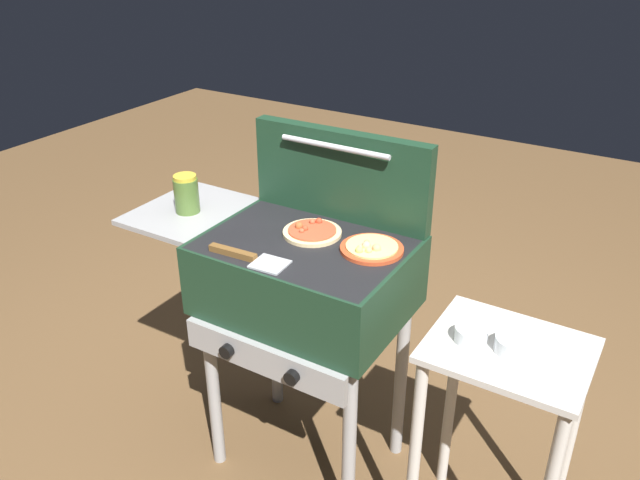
{
  "coord_description": "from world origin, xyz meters",
  "views": [
    {
      "loc": [
        0.96,
        -1.5,
        1.83
      ],
      "look_at": [
        0.05,
        0.0,
        0.92
      ],
      "focal_mm": 36.19,
      "sensor_mm": 36.0,
      "label": 1
    }
  ],
  "objects_px": {
    "grill": "(302,281)",
    "sauce_jar": "(186,194)",
    "topping_bowl_near": "(471,335)",
    "prep_table": "(500,407)",
    "pizza_pepperoni": "(312,231)",
    "spatula": "(248,257)",
    "topping_bowl_far": "(514,345)",
    "pizza_cheese": "(371,248)"
  },
  "relations": [
    {
      "from": "grill",
      "to": "sauce_jar",
      "type": "height_order",
      "value": "sauce_jar"
    },
    {
      "from": "topping_bowl_near",
      "to": "prep_table",
      "type": "bearing_deg",
      "value": 15.37
    },
    {
      "from": "pizza_pepperoni",
      "to": "topping_bowl_near",
      "type": "bearing_deg",
      "value": -8.28
    },
    {
      "from": "grill",
      "to": "sauce_jar",
      "type": "xyz_separation_m",
      "value": [
        -0.45,
        -0.01,
        0.21
      ]
    },
    {
      "from": "spatula",
      "to": "topping_bowl_far",
      "type": "height_order",
      "value": "spatula"
    },
    {
      "from": "grill",
      "to": "pizza_pepperoni",
      "type": "distance_m",
      "value": 0.16
    },
    {
      "from": "topping_bowl_far",
      "to": "pizza_pepperoni",
      "type": "bearing_deg",
      "value": 174.36
    },
    {
      "from": "topping_bowl_far",
      "to": "sauce_jar",
      "type": "bearing_deg",
      "value": -179.78
    },
    {
      "from": "prep_table",
      "to": "topping_bowl_far",
      "type": "bearing_deg",
      "value": -45.69
    },
    {
      "from": "spatula",
      "to": "topping_bowl_near",
      "type": "height_order",
      "value": "spatula"
    },
    {
      "from": "pizza_cheese",
      "to": "spatula",
      "type": "bearing_deg",
      "value": -140.86
    },
    {
      "from": "sauce_jar",
      "to": "grill",
      "type": "bearing_deg",
      "value": 1.64
    },
    {
      "from": "topping_bowl_far",
      "to": "topping_bowl_near",
      "type": "bearing_deg",
      "value": -172.46
    },
    {
      "from": "spatula",
      "to": "prep_table",
      "type": "height_order",
      "value": "spatula"
    },
    {
      "from": "pizza_cheese",
      "to": "sauce_jar",
      "type": "xyz_separation_m",
      "value": [
        -0.67,
        -0.07,
        0.06
      ]
    },
    {
      "from": "sauce_jar",
      "to": "prep_table",
      "type": "xyz_separation_m",
      "value": [
        1.13,
        0.02,
        -0.43
      ]
    },
    {
      "from": "pizza_pepperoni",
      "to": "topping_bowl_far",
      "type": "height_order",
      "value": "pizza_pepperoni"
    },
    {
      "from": "grill",
      "to": "pizza_pepperoni",
      "type": "xyz_separation_m",
      "value": [
        0.0,
        0.06,
        0.15
      ]
    },
    {
      "from": "topping_bowl_near",
      "to": "grill",
      "type": "bearing_deg",
      "value": 177.61
    },
    {
      "from": "topping_bowl_near",
      "to": "pizza_pepperoni",
      "type": "bearing_deg",
      "value": 171.72
    },
    {
      "from": "spatula",
      "to": "topping_bowl_far",
      "type": "bearing_deg",
      "value": 12.69
    },
    {
      "from": "sauce_jar",
      "to": "prep_table",
      "type": "relative_size",
      "value": 0.18
    },
    {
      "from": "sauce_jar",
      "to": "topping_bowl_far",
      "type": "distance_m",
      "value": 1.16
    },
    {
      "from": "pizza_pepperoni",
      "to": "topping_bowl_far",
      "type": "distance_m",
      "value": 0.7
    },
    {
      "from": "topping_bowl_near",
      "to": "topping_bowl_far",
      "type": "xyz_separation_m",
      "value": [
        0.12,
        0.02,
        0.0
      ]
    },
    {
      "from": "topping_bowl_near",
      "to": "topping_bowl_far",
      "type": "distance_m",
      "value": 0.12
    },
    {
      "from": "pizza_pepperoni",
      "to": "topping_bowl_near",
      "type": "xyz_separation_m",
      "value": [
        0.57,
        -0.08,
        -0.14
      ]
    },
    {
      "from": "topping_bowl_far",
      "to": "spatula",
      "type": "bearing_deg",
      "value": -167.31
    },
    {
      "from": "sauce_jar",
      "to": "topping_bowl_far",
      "type": "height_order",
      "value": "sauce_jar"
    },
    {
      "from": "prep_table",
      "to": "grill",
      "type": "bearing_deg",
      "value": -179.63
    },
    {
      "from": "spatula",
      "to": "topping_bowl_near",
      "type": "distance_m",
      "value": 0.68
    },
    {
      "from": "prep_table",
      "to": "topping_bowl_near",
      "type": "xyz_separation_m",
      "value": [
        -0.1,
        -0.03,
        0.24
      ]
    },
    {
      "from": "grill",
      "to": "prep_table",
      "type": "bearing_deg",
      "value": 0.37
    },
    {
      "from": "pizza_cheese",
      "to": "topping_bowl_far",
      "type": "distance_m",
      "value": 0.5
    },
    {
      "from": "sauce_jar",
      "to": "topping_bowl_near",
      "type": "distance_m",
      "value": 1.04
    },
    {
      "from": "topping_bowl_near",
      "to": "spatula",
      "type": "bearing_deg",
      "value": -166.41
    },
    {
      "from": "pizza_pepperoni",
      "to": "pizza_cheese",
      "type": "relative_size",
      "value": 0.97
    },
    {
      "from": "pizza_cheese",
      "to": "sauce_jar",
      "type": "relative_size",
      "value": 1.47
    },
    {
      "from": "pizza_pepperoni",
      "to": "topping_bowl_near",
      "type": "distance_m",
      "value": 0.59
    },
    {
      "from": "sauce_jar",
      "to": "prep_table",
      "type": "distance_m",
      "value": 1.21
    },
    {
      "from": "sauce_jar",
      "to": "spatula",
      "type": "relative_size",
      "value": 0.5
    },
    {
      "from": "pizza_pepperoni",
      "to": "pizza_cheese",
      "type": "xyz_separation_m",
      "value": [
        0.21,
        -0.0,
        0.0
      ]
    }
  ]
}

